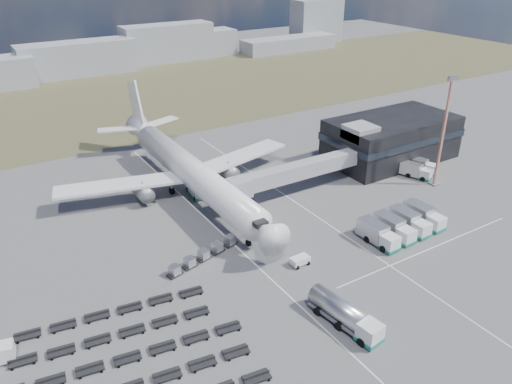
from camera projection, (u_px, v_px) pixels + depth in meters
ground at (278, 272)px, 77.66m from camera, size 420.00×420.00×0.00m
grass_strip at (88, 102)px, 161.30m from camera, size 420.00×90.00×0.01m
lane_markings at (316, 245)px, 84.55m from camera, size 47.12×110.00×0.01m
terminal at (391, 138)px, 116.07m from camera, size 30.40×16.40×11.00m
jet_bridge at (287, 174)px, 98.43m from camera, size 30.30×3.80×7.05m
airliner at (188, 169)px, 99.91m from camera, size 51.59×64.53×17.62m
skyline at (21, 60)px, 181.83m from camera, size 294.99×26.54×20.89m
fuel_tanker at (345, 314)px, 66.03m from camera, size 4.30×11.45×3.61m
pushback_tug at (300, 261)px, 79.09m from camera, size 3.13×1.83×1.41m
catering_truck at (196, 188)px, 100.79m from camera, size 3.19×6.45×2.85m
service_trucks_near at (402, 225)px, 87.22m from camera, size 14.70×8.43×3.21m
service_trucks_far at (418, 168)px, 109.73m from camera, size 7.96×8.62×2.81m
uld_row at (204, 255)px, 80.26m from camera, size 14.17×5.16×1.57m
baggage_dollies at (126, 375)px, 58.58m from camera, size 32.74×28.49×0.80m
floodlight_mast at (443, 132)px, 100.66m from camera, size 2.20×1.79×23.22m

